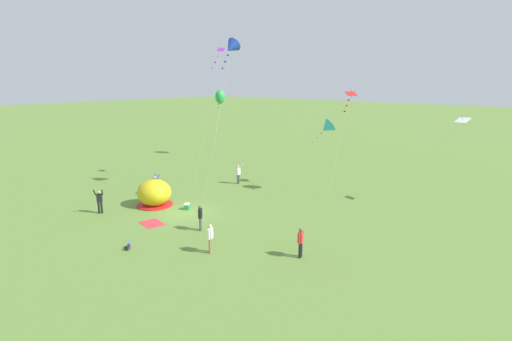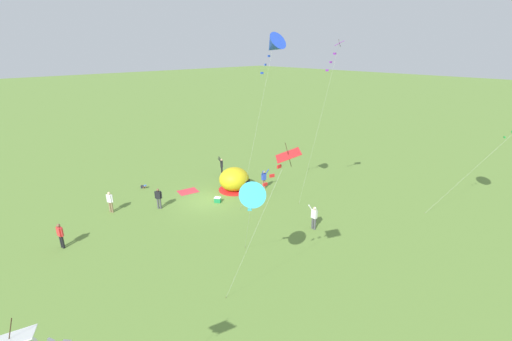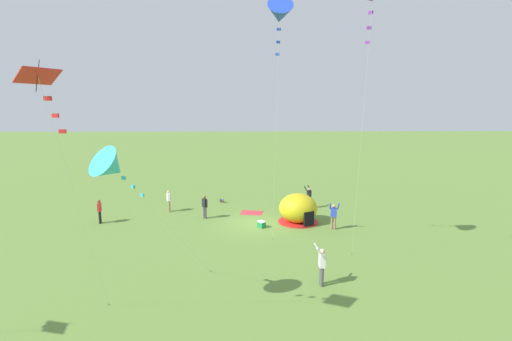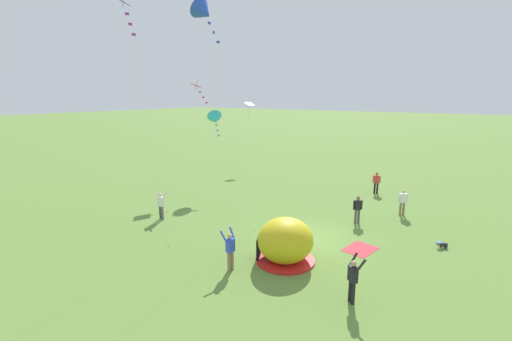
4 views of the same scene
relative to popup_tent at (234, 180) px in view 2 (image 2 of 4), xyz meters
name	(u,v)px [view 2 (image 2 of 4)]	position (x,y,z in m)	size (l,w,h in m)	color
ground_plane	(207,201)	(3.14, 0.21, -1.00)	(300.00, 300.00, 0.00)	olive
popup_tent	(234,180)	(0.00, 0.00, 0.00)	(2.81, 2.81, 2.10)	gold
picnic_blanket	(188,191)	(3.25, -2.57, -0.99)	(1.70, 1.30, 0.01)	#CC333D
cooler_box	(218,200)	(2.66, 1.02, -0.78)	(0.61, 0.64, 0.44)	#1E8C4C
toddler_crawling	(144,186)	(5.77, -5.98, -0.82)	(0.42, 0.54, 0.32)	black
person_with_toddler	(222,166)	(-1.49, -3.76, 0.00)	(0.69, 0.71, 1.89)	black
person_strolling	(159,197)	(6.75, -1.22, -0.03)	(0.43, 0.46, 1.72)	#4C4C51
person_watching_sky	(60,234)	(14.05, -0.34, -0.03)	(0.32, 0.58, 1.72)	black
person_far_back	(314,216)	(0.42, 9.20, 0.00)	(0.47, 0.68, 1.89)	#4C4C51
person_arms_raised	(264,179)	(-2.12, 1.61, 0.00)	(0.68, 0.51, 1.89)	#8C7251
person_center_field	(110,201)	(9.80, -3.19, -0.03)	(0.39, 0.53, 1.72)	#8C7251
kite_red	(284,162)	(9.13, 14.04, 7.22)	(1.24, 4.36, 8.94)	silver
kite_blue	(273,46)	(2.15, 6.64, 11.22)	(1.22, 4.17, 13.00)	silver
kite_cyan	(252,197)	(8.44, 11.53, 4.76)	(3.86, 4.82, 6.50)	silver
kite_purple	(336,55)	(-1.42, 8.72, 10.69)	(1.15, 3.62, 12.61)	silver
kite_white	(22,341)	(17.80, 14.76, 5.51)	(4.77, 3.03, 7.16)	silver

